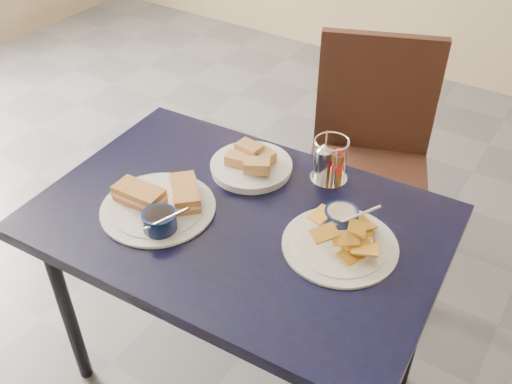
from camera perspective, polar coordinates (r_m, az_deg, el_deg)
The scene contains 7 objects.
ground at distance 2.18m, azimuth -1.03°, elevation -15.55°, with size 6.00×6.00×0.00m, color #57565C.
dining_table at distance 1.60m, azimuth -1.69°, elevation -4.46°, with size 1.13×0.79×0.75m.
chair_far at distance 2.22m, azimuth 12.16°, elevation 4.29°, with size 0.57×0.58×0.95m.
sandwich_plate at distance 1.57m, azimuth -9.56°, elevation -1.18°, with size 0.32×0.32×0.12m.
plantain_plate at distance 1.48m, azimuth 8.57°, elevation -4.36°, with size 0.30×0.30×0.12m.
bread_basket at distance 1.70m, azimuth -0.46°, elevation 2.79°, with size 0.24×0.24×0.07m.
condiment_caddy at distance 1.66m, azimuth 7.29°, elevation 2.96°, with size 0.11×0.11×0.14m.
Camera 1 is at (0.73, -1.05, 1.76)m, focal length 40.00 mm.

